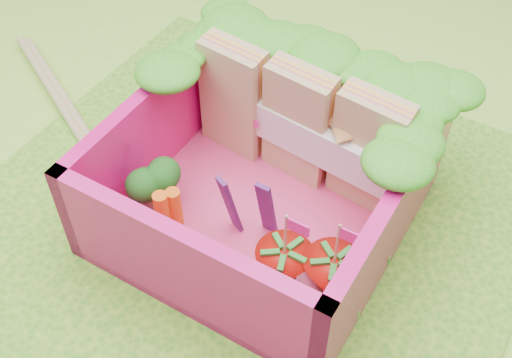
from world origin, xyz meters
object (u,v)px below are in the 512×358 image
object	(u,v)px
sandwich_stack	(300,124)
bento_box	(262,178)
broccoli	(151,186)
strawberry_left	(284,269)
chopsticks	(82,132)
strawberry_right	(332,279)

from	to	relation	value
sandwich_stack	bento_box	bearing A→B (deg)	-90.92
broccoli	strawberry_left	world-z (taller)	strawberry_left
strawberry_left	bento_box	bearing A→B (deg)	132.22
chopsticks	strawberry_left	bearing A→B (deg)	-12.44
strawberry_left	chopsticks	world-z (taller)	strawberry_left
sandwich_stack	strawberry_right	world-z (taller)	sandwich_stack
strawberry_left	strawberry_right	world-z (taller)	strawberry_right
strawberry_left	chopsticks	xyz separation A→B (m)	(-1.45, 0.32, -0.16)
strawberry_left	sandwich_stack	bearing A→B (deg)	113.61
sandwich_stack	broccoli	xyz separation A→B (m)	(-0.45, -0.61, -0.13)
sandwich_stack	chopsticks	world-z (taller)	sandwich_stack
broccoli	chopsticks	bearing A→B (deg)	160.25
strawberry_right	chopsticks	xyz separation A→B (m)	(-1.65, 0.26, -0.16)
strawberry_right	bento_box	bearing A→B (deg)	151.14
strawberry_left	strawberry_right	bearing A→B (deg)	15.46
bento_box	sandwich_stack	size ratio (longest dim) A/B	1.17
bento_box	chopsticks	size ratio (longest dim) A/B	0.70
sandwich_stack	broccoli	size ratio (longest dim) A/B	3.59
strawberry_right	chopsticks	bearing A→B (deg)	170.89
bento_box	sandwich_stack	distance (m)	0.35
strawberry_left	chopsticks	size ratio (longest dim) A/B	0.26
sandwich_stack	strawberry_left	world-z (taller)	sandwich_stack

